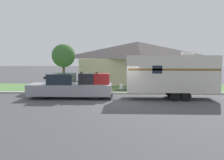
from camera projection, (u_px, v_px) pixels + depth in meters
name	position (u px, v px, depth m)	size (l,w,h in m)	color
ground_plane	(121.00, 102.00, 17.45)	(120.00, 120.00, 0.00)	#47474C
curb_strip	(121.00, 93.00, 21.17)	(80.00, 0.30, 0.14)	beige
lawn_strip	(121.00, 88.00, 24.81)	(80.00, 7.00, 0.03)	#568442
house_across_street	(137.00, 61.00, 30.15)	(13.98, 8.57, 4.91)	beige
pickup_truck	(71.00, 87.00, 19.04)	(6.41, 2.02, 2.01)	black
travel_trailer	(171.00, 73.00, 18.65)	(7.51, 2.37, 3.54)	black
mailbox	(46.00, 80.00, 22.10)	(0.48, 0.20, 1.39)	brown
tree_in_yard	(63.00, 56.00, 24.47)	(2.28, 2.28, 4.38)	brown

